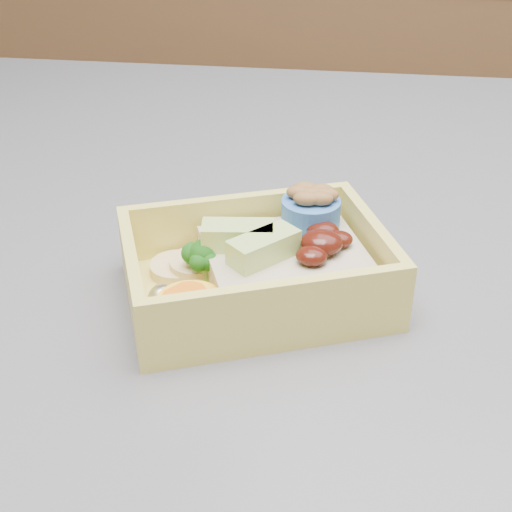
# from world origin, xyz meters

# --- Properties ---
(bento_box) EXTENTS (0.19, 0.16, 0.06)m
(bento_box) POSITION_xyz_m (0.02, -0.16, 0.94)
(bento_box) COLOR #E1D15D
(bento_box) RESTS_ON island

